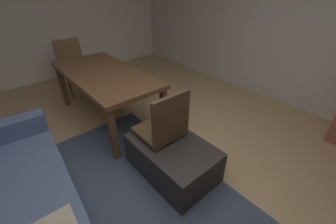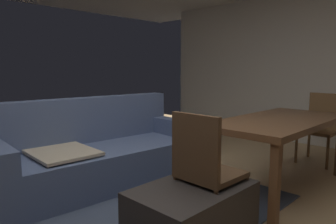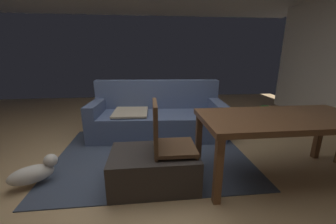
{
  "view_description": "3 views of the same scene",
  "coord_description": "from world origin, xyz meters",
  "views": [
    {
      "loc": [
        -1.07,
        0.8,
        1.81
      ],
      "look_at": [
        0.34,
        -0.43,
        0.64
      ],
      "focal_mm": 22.77,
      "sensor_mm": 36.0,
      "label": 1
    },
    {
      "loc": [
        -1.56,
        -1.76,
        1.25
      ],
      "look_at": [
        -0.17,
        -0.39,
        0.99
      ],
      "focal_mm": 33.32,
      "sensor_mm": 36.0,
      "label": 2
    },
    {
      "loc": [
        0.1,
        -2.3,
        1.39
      ],
      "look_at": [
        0.29,
        -0.48,
        0.87
      ],
      "focal_mm": 21.87,
      "sensor_mm": 36.0,
      "label": 3
    }
  ],
  "objects": [
    {
      "name": "dining_table",
      "position": [
        1.57,
        -0.33,
        0.66
      ],
      "size": [
        1.78,
        0.85,
        0.74
      ],
      "color": "brown",
      "rests_on": "ground"
    },
    {
      "name": "wall_back_fireplace_side",
      "position": [
        0.0,
        -2.85,
        1.26
      ],
      "size": [
        8.02,
        0.12,
        2.52
      ],
      "primitive_type": "cube",
      "color": "beige",
      "rests_on": "ground"
    },
    {
      "name": "dining_chair_west",
      "position": [
        0.29,
        -0.33,
        0.52
      ],
      "size": [
        0.45,
        0.45,
        0.93
      ],
      "color": "#513823",
      "rests_on": "ground"
    },
    {
      "name": "wall_right_window_side",
      "position": [
        3.81,
        0.0,
        1.26
      ],
      "size": [
        0.12,
        6.11,
        2.52
      ],
      "primitive_type": "cube",
      "color": "white",
      "rests_on": "ground"
    },
    {
      "name": "dining_chair_east",
      "position": [
        2.86,
        -0.33,
        0.52
      ],
      "size": [
        0.46,
        0.46,
        0.93
      ],
      "color": "brown",
      "rests_on": "ground"
    },
    {
      "name": "floor",
      "position": [
        0.0,
        0.0,
        0.0
      ],
      "size": [
        9.15,
        9.15,
        0.0
      ],
      "primitive_type": "plane",
      "color": "tan"
    },
    {
      "name": "area_rug",
      "position": [
        0.16,
        0.37,
        0.01
      ],
      "size": [
        2.6,
        2.0,
        0.01
      ],
      "primitive_type": "cube",
      "color": "#3D475B",
      "rests_on": "ground"
    },
    {
      "name": "ottoman_coffee_table",
      "position": [
        0.16,
        -0.33,
        0.19
      ],
      "size": [
        0.93,
        0.6,
        0.38
      ],
      "primitive_type": "cube",
      "color": "#2D2826",
      "rests_on": "ground"
    },
    {
      "name": "tv_remote",
      "position": [
        0.33,
        -0.41,
        0.4
      ],
      "size": [
        0.1,
        0.17,
        0.02
      ],
      "primitive_type": "cube",
      "rotation": [
        0.0,
        0.0,
        0.32
      ],
      "color": "black",
      "rests_on": "ottoman_coffee_table"
    }
  ]
}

